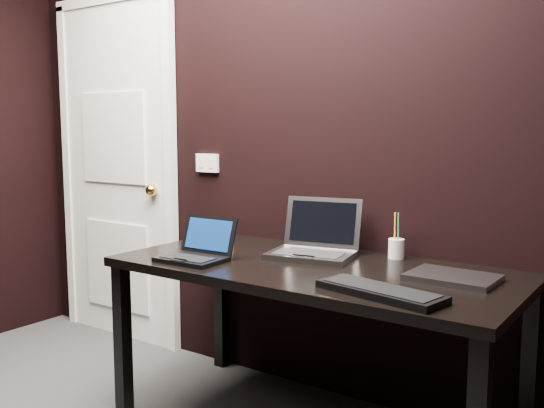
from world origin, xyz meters
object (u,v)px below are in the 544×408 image
Objects in this scene: netbook at (196,252)px; door at (117,171)px; ext_keyboard at (380,291)px; mobile_phone at (208,237)px; pen_cup at (396,248)px; silver_laptop at (314,246)px; closed_laptop at (453,277)px; desk at (313,283)px; desk_phone at (212,233)px.

door is at bearing 153.67° from netbook.
mobile_phone is at bearing 162.02° from ext_keyboard.
pen_cup is at bearing -1.58° from door.
door is at bearing 163.92° from mobile_phone.
closed_laptop is at bearing -6.34° from silver_laptop.
netbook is 3.04× the size of mobile_phone.
desk is at bearing -171.30° from closed_laptop.
desk is 0.58m from closed_laptop.
desk_phone is (-0.64, 0.04, -0.01)m from silver_laptop.
pen_cup reaches higher than mobile_phone.
ext_keyboard reaches higher than closed_laptop.
mobile_phone reaches higher than closed_laptop.
ext_keyboard is (0.43, -0.26, 0.09)m from desk.
closed_laptop is at bearing -7.45° from door.
ext_keyboard is at bearing -17.98° from mobile_phone.
desk_phone is 0.97m from pen_cup.
mobile_phone is at bearing 179.79° from closed_laptop.
silver_laptop reaches higher than closed_laptop.
mobile_phone is at bearing 122.80° from netbook.
ext_keyboard is 0.62m from pen_cup.
closed_laptop is 0.41m from pen_cup.
pen_cup is (0.23, 0.32, 0.13)m from desk.
silver_laptop reaches higher than ext_keyboard.
pen_cup reaches higher than closed_laptop.
netbook is at bearing -155.96° from desk.
closed_laptop is (2.21, -0.29, -0.29)m from door.
door is 5.09× the size of silver_laptop.
silver_laptop is 0.64m from desk_phone.
desk_phone is at bearing 122.51° from netbook.
pen_cup is at bearing 108.61° from ext_keyboard.
closed_laptop is at bearing 8.70° from desk.
netbook is 1.38× the size of desk_phone.
closed_laptop is (0.66, -0.07, -0.04)m from silver_laptop.
desk_phone is (-0.73, 0.20, 0.11)m from desk.
door is at bearing 167.18° from desk.
mobile_phone is 0.92m from pen_cup.
desk_phone is at bearing 164.51° from desk.
netbook is at bearing -135.59° from silver_laptop.
silver_laptop is 0.57m from mobile_phone.
door is at bearing 178.42° from pen_cup.
silver_laptop is 2.05× the size of pen_cup.
desk is 3.55× the size of ext_keyboard.
pen_cup is at bearing 144.54° from closed_laptop.
mobile_phone is at bearing -58.29° from desk_phone.
desk_phone is at bearing 176.10° from silver_laptop.
silver_laptop is at bearing -3.90° from desk_phone.
desk is 0.53m from netbook.
ext_keyboard is 5.02× the size of mobile_phone.
desk is 8.30× the size of pen_cup.
mobile_phone reaches higher than ext_keyboard.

